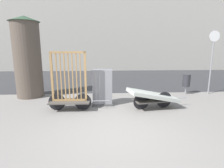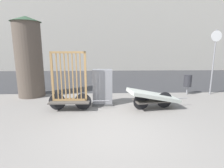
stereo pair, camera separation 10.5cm
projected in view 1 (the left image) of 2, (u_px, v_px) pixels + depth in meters
ground_plane at (116, 133)px, 4.53m from camera, size 60.00×60.00×0.00m
road_strip at (107, 78)px, 12.97m from camera, size 56.00×9.04×0.01m
building_facade at (105, 21)px, 18.37m from camera, size 48.00×4.00×9.96m
bike_cart_with_bedframe at (70, 91)px, 6.08m from camera, size 2.15×0.67×2.05m
bike_cart_with_mattress at (153, 96)px, 6.29m from camera, size 2.34×1.13×0.75m
utility_cabinet at (102, 89)px, 6.68m from camera, size 0.79×0.49×1.37m
trash_bin at (186, 81)px, 8.27m from camera, size 0.35×0.35×0.95m
sign_post at (212, 55)px, 8.09m from camera, size 0.48×0.06×2.99m
advertising_column at (27, 57)px, 7.66m from camera, size 1.28×1.28×3.51m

